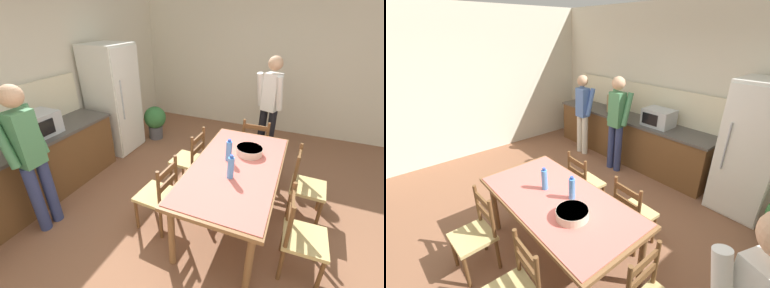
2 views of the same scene
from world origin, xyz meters
The scene contains 17 objects.
ground_plane centered at (0.00, 0.00, 0.00)m, with size 8.32×8.32×0.00m, color brown.
wall_back centered at (0.00, 2.66, 1.45)m, with size 6.52×0.12×2.90m, color beige.
wall_right centered at (3.26, 0.00, 1.45)m, with size 0.12×5.20×2.90m, color beige.
refrigerator centered at (1.16, 2.19, 0.94)m, with size 0.70×0.73×1.89m.
microwave centered at (-0.33, 2.21, 1.03)m, with size 0.50×0.39×0.30m.
dining_table centered at (0.14, -0.33, 0.70)m, with size 1.93×0.97×0.78m.
bottle_near_centre centered at (-0.10, -0.33, 0.91)m, with size 0.07×0.07×0.27m.
bottle_off_centre centered at (0.24, -0.21, 0.91)m, with size 0.07×0.07×0.27m.
serving_bowl centered at (0.48, -0.40, 0.83)m, with size 0.32×0.32×0.09m.
chair_side_far_left centered at (-0.30, 0.45, 0.44)m, with size 0.44×0.42×0.91m.
chair_side_near_right centered at (0.58, -1.10, 0.44)m, with size 0.43×0.41×0.91m.
chair_head_end centered at (1.40, -0.33, 0.44)m, with size 0.40×0.42×0.91m.
chair_side_far_right centered at (0.57, 0.45, 0.44)m, with size 0.44×0.42×0.91m.
chair_side_near_left centered at (-0.29, -1.10, 0.44)m, with size 0.44×0.42×0.91m.
person_at_counter centered at (-0.84, 1.69, 0.98)m, with size 0.44×0.30×1.74m.
person_by_table centered at (1.95, -0.40, 0.98)m, with size 0.39×0.49×1.74m.
potted_plant centered at (1.79, 1.76, 0.39)m, with size 0.44×0.44×0.67m.
Camera 1 is at (-2.31, -0.87, 2.34)m, focal length 24.00 mm.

